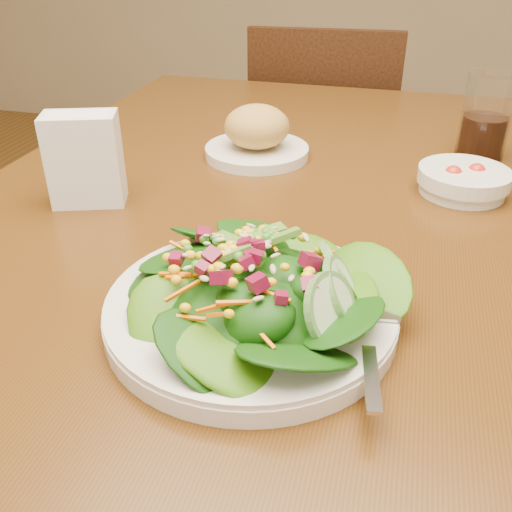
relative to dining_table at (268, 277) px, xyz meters
The scene contains 7 objects.
dining_table is the anchor object (origin of this frame).
chair_far 0.91m from the dining_table, 93.72° to the left, with size 0.43×0.43×0.87m.
salad_plate 0.27m from the dining_table, 78.03° to the right, with size 0.29×0.29×0.08m.
bread_plate 0.26m from the dining_table, 109.05° to the left, with size 0.17×0.17×0.09m.
tomato_bowl 0.31m from the dining_table, 28.85° to the left, with size 0.13×0.13×0.04m.
drinking_glass 0.45m from the dining_table, 46.39° to the left, with size 0.08×0.08×0.14m.
napkin_holder 0.30m from the dining_table, behind, with size 0.11×0.08×0.13m.
Camera 1 is at (0.16, -0.67, 1.09)m, focal length 40.00 mm.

